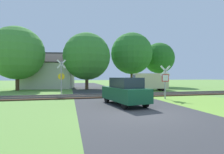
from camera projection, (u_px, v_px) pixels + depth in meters
name	position (u px, v px, depth m)	size (l,w,h in m)	color
ground_plane	(144.00, 114.00, 8.65)	(160.00, 160.00, 0.00)	#6B9942
road_asphalt	(130.00, 107.00, 10.59)	(6.46, 80.00, 0.01)	#38383A
rail_track	(109.00, 96.00, 16.20)	(60.00, 2.60, 0.22)	#422D1E
stop_sign_near	(165.00, 80.00, 14.35)	(0.87, 0.19, 2.77)	#9E9EA5
crossing_sign_far	(61.00, 75.00, 16.87)	(0.88, 0.16, 3.50)	#9E9EA5
house	(48.00, 75.00, 27.38)	(8.65, 6.39, 5.65)	beige
tree_far	(159.00, 58.00, 32.61)	(5.70, 5.70, 8.13)	#513823
tree_center	(87.00, 56.00, 25.30)	(6.82, 6.82, 8.18)	#513823
tree_right	(132.00, 54.00, 28.86)	(6.82, 6.82, 9.07)	#513823
tree_left	(17.00, 53.00, 22.90)	(6.95, 6.95, 8.39)	#513823
mail_truck	(149.00, 81.00, 22.50)	(5.16, 2.73, 2.24)	beige
parked_car	(125.00, 91.00, 11.31)	(2.28, 4.22, 1.78)	#144C2D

